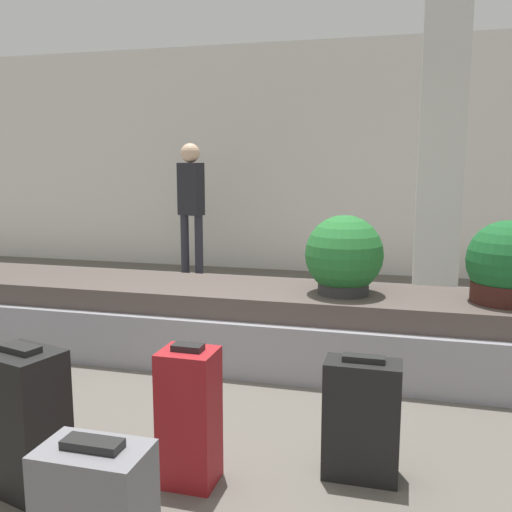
{
  "coord_description": "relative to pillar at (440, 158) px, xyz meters",
  "views": [
    {
      "loc": [
        1.13,
        -2.75,
        1.55
      ],
      "look_at": [
        0.0,
        1.49,
        0.83
      ],
      "focal_mm": 40.0,
      "sensor_mm": 36.0,
      "label": 1
    }
  ],
  "objects": [
    {
      "name": "carousel",
      "position": [
        -1.42,
        -1.79,
        -1.32
      ],
      "size": [
        6.44,
        0.99,
        0.58
      ],
      "color": "gray",
      "rests_on": "ground_plane"
    },
    {
      "name": "traveler_0",
      "position": [
        -3.07,
        1.05,
        -0.51
      ],
      "size": [
        0.36,
        0.26,
        1.8
      ],
      "rotation": [
        0.0,
        0.0,
        -0.26
      ],
      "color": "#282833",
      "rests_on": "ground_plane"
    },
    {
      "name": "pillar",
      "position": [
        0.0,
        0.0,
        0.0
      ],
      "size": [
        0.43,
        0.43,
        3.2
      ],
      "color": "silver",
      "rests_on": "ground_plane"
    },
    {
      "name": "back_wall",
      "position": [
        -1.42,
        2.03,
        0.0
      ],
      "size": [
        18.0,
        0.06,
        3.2
      ],
      "color": "silver",
      "rests_on": "ground_plane"
    },
    {
      "name": "potted_plant_1",
      "position": [
        -0.74,
        -1.83,
        -0.74
      ],
      "size": [
        0.58,
        0.58,
        0.59
      ],
      "color": "#2D2D2D",
      "rests_on": "carousel"
    },
    {
      "name": "suitcase_1",
      "position": [
        -0.47,
        -3.34,
        -1.3
      ],
      "size": [
        0.37,
        0.2,
        0.63
      ],
      "rotation": [
        0.0,
        0.0,
        -0.0
      ],
      "color": "black",
      "rests_on": "ground_plane"
    },
    {
      "name": "suitcase_6",
      "position": [
        -2.0,
        -3.86,
        -1.25
      ],
      "size": [
        0.41,
        0.36,
        0.72
      ],
      "rotation": [
        0.0,
        0.0,
        -0.27
      ],
      "color": "black",
      "rests_on": "ground_plane"
    },
    {
      "name": "potted_plant_0",
      "position": [
        0.39,
        -1.8,
        -0.76
      ],
      "size": [
        0.56,
        0.56,
        0.58
      ],
      "color": "#381914",
      "rests_on": "carousel"
    },
    {
      "name": "ground_plane",
      "position": [
        -1.42,
        -3.27,
        -1.6
      ],
      "size": [
        18.0,
        18.0,
        0.0
      ],
      "primitive_type": "plane",
      "color": "#59544C"
    },
    {
      "name": "suitcase_4",
      "position": [
        -1.27,
        -3.6,
        -1.26
      ],
      "size": [
        0.27,
        0.23,
        0.7
      ],
      "rotation": [
        0.0,
        0.0,
        -0.01
      ],
      "color": "maroon",
      "rests_on": "ground_plane"
    }
  ]
}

